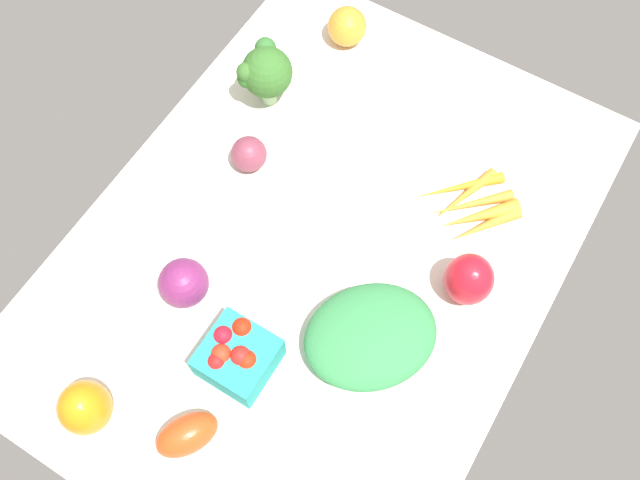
% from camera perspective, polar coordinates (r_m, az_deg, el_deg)
% --- Properties ---
extents(tablecloth, '(1.04, 0.76, 0.02)m').
position_cam_1_polar(tablecloth, '(1.24, 0.00, -0.60)').
color(tablecloth, silver).
rests_on(tablecloth, ground).
extents(berry_basket, '(0.11, 0.11, 0.08)m').
position_cam_1_polar(berry_basket, '(1.13, -6.65, -9.00)').
color(berry_basket, teal).
rests_on(berry_basket, tablecloth).
extents(leafy_greens_clump, '(0.27, 0.27, 0.07)m').
position_cam_1_polar(leafy_greens_clump, '(1.13, 4.01, -7.57)').
color(leafy_greens_clump, '#338246').
rests_on(leafy_greens_clump, tablecloth).
extents(bell_pepper_orange, '(0.11, 0.11, 0.10)m').
position_cam_1_polar(bell_pepper_orange, '(1.14, -18.07, -12.48)').
color(bell_pepper_orange, orange).
rests_on(bell_pepper_orange, tablecloth).
extents(roma_tomato, '(0.11, 0.10, 0.06)m').
position_cam_1_polar(roma_tomato, '(1.12, -10.41, -14.89)').
color(roma_tomato, '#D44218').
rests_on(roma_tomato, tablecloth).
extents(red_onion_near_basket, '(0.06, 0.06, 0.06)m').
position_cam_1_polar(red_onion_near_basket, '(1.28, -5.64, 6.77)').
color(red_onion_near_basket, brown).
rests_on(red_onion_near_basket, tablecloth).
extents(broccoli_head, '(0.10, 0.09, 0.13)m').
position_cam_1_polar(broccoli_head, '(1.32, -4.36, 13.10)').
color(broccoli_head, '#97C189').
rests_on(broccoli_head, tablecloth).
extents(red_onion_center, '(0.08, 0.08, 0.08)m').
position_cam_1_polar(red_onion_center, '(1.17, -10.71, -3.35)').
color(red_onion_center, '#74255B').
rests_on(red_onion_center, tablecloth).
extents(carrot_bunch, '(0.17, 0.18, 0.03)m').
position_cam_1_polar(carrot_bunch, '(1.27, 12.03, 2.48)').
color(carrot_bunch, orange).
rests_on(carrot_bunch, tablecloth).
extents(heirloom_tomato_orange, '(0.08, 0.08, 0.08)m').
position_cam_1_polar(heirloom_tomato_orange, '(1.45, 2.15, 16.49)').
color(heirloom_tomato_orange, orange).
rests_on(heirloom_tomato_orange, tablecloth).
extents(bell_pepper_red, '(0.11, 0.11, 0.10)m').
position_cam_1_polar(bell_pepper_red, '(1.17, 11.67, -3.06)').
color(bell_pepper_red, red).
rests_on(bell_pepper_red, tablecloth).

